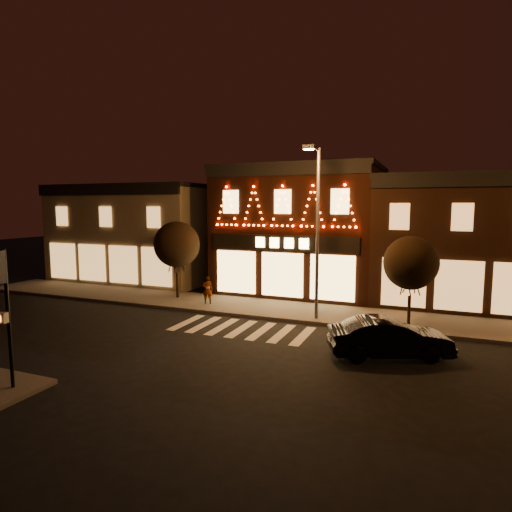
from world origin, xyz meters
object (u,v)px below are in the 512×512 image
Objects in this scene: streetlamp_mid at (316,220)px; dark_sedan at (389,338)px; pedestrian at (208,290)px; traffic_signal_near at (2,292)px.

streetlamp_mid is 6.93m from dark_sedan.
streetlamp_mid is 1.84× the size of dark_sedan.
streetlamp_mid reaches higher than pedestrian.
traffic_signal_near is at bearing 67.48° from pedestrian.
traffic_signal_near is 13.51m from streetlamp_mid.
dark_sedan is 2.82× the size of pedestrian.
streetlamp_mid reaches higher than traffic_signal_near.
streetlamp_mid is 7.84m from pedestrian.
streetlamp_mid is at bearing 23.69° from dark_sedan.
pedestrian is (0.13, 12.62, -2.24)m from traffic_signal_near.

